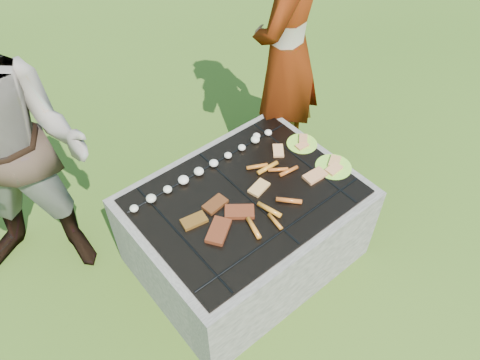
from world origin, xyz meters
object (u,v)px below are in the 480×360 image
at_px(plate_near, 334,167).
at_px(cook, 287,53).
at_px(plate_far, 302,144).
at_px(fire_pit, 245,230).
at_px(bystander, 8,160).

xyz_separation_m(plate_near, cook, (0.27, 0.73, 0.33)).
relative_size(plate_far, cook, 0.10).
xyz_separation_m(fire_pit, cook, (0.83, 0.57, 0.66)).
bearing_deg(bystander, plate_far, 15.46).
bearing_deg(bystander, cook, 32.33).
distance_m(fire_pit, bystander, 1.40).
relative_size(fire_pit, bystander, 0.70).
bearing_deg(plate_near, bystander, 148.74).
height_order(fire_pit, plate_near, plate_near).
bearing_deg(cook, plate_near, 44.24).
bearing_deg(plate_far, cook, 59.39).
distance_m(plate_near, bystander, 1.82).
height_order(plate_far, plate_near, plate_near).
bearing_deg(plate_far, bystander, 156.74).
relative_size(fire_pit, cook, 0.69).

